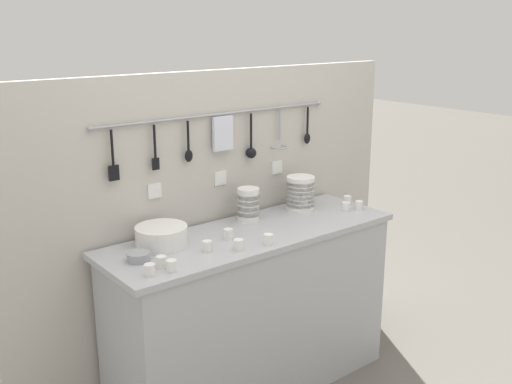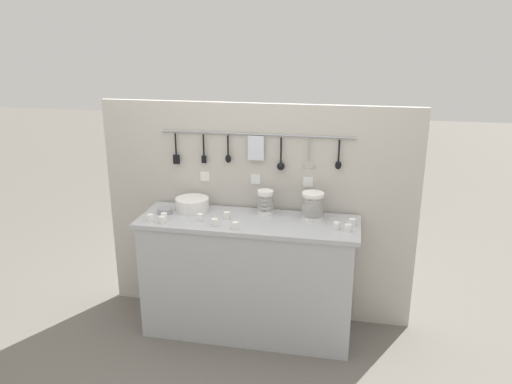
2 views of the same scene
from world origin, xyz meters
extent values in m
cube|color=#ADAFB5|center=(0.00, 0.00, 0.85)|extent=(1.53, 0.50, 0.03)
cube|color=#ADAFB5|center=(0.00, 0.00, 0.42)|extent=(1.46, 0.48, 0.84)
cube|color=#BCB7AD|center=(0.00, 0.29, 0.81)|extent=(2.33, 0.04, 1.63)
cylinder|color=#93969E|center=(0.00, 0.25, 1.41)|extent=(1.37, 0.01, 0.01)
sphere|color=#93969E|center=(-0.68, 0.25, 1.41)|extent=(0.02, 0.02, 0.02)
sphere|color=#93969E|center=(0.68, 0.25, 1.41)|extent=(0.02, 0.02, 0.02)
cylinder|color=black|center=(-0.59, 0.24, 1.32)|extent=(0.01, 0.01, 0.16)
cube|color=black|center=(-0.59, 0.24, 1.21)|extent=(0.05, 0.01, 0.07)
cylinder|color=#93969E|center=(-0.59, 0.25, 1.41)|extent=(0.00, 0.01, 0.02)
cylinder|color=black|center=(-0.38, 0.24, 1.32)|extent=(0.01, 0.01, 0.16)
cube|color=black|center=(-0.38, 0.24, 1.22)|extent=(0.04, 0.01, 0.06)
cylinder|color=#93969E|center=(-0.38, 0.25, 1.41)|extent=(0.01, 0.01, 0.02)
cylinder|color=black|center=(-0.20, 0.24, 1.33)|extent=(0.01, 0.01, 0.15)
ellipsoid|color=black|center=(-0.20, 0.24, 1.23)|extent=(0.04, 0.02, 0.06)
cylinder|color=#93969E|center=(-0.20, 0.25, 1.41)|extent=(0.01, 0.01, 0.02)
cube|color=silver|center=(0.01, 0.24, 1.32)|extent=(0.11, 0.02, 0.17)
cylinder|color=#93969E|center=(0.01, 0.25, 1.41)|extent=(0.01, 0.01, 0.02)
cylinder|color=black|center=(0.19, 0.24, 1.31)|extent=(0.01, 0.01, 0.19)
sphere|color=black|center=(0.19, 0.24, 1.19)|extent=(0.06, 0.06, 0.06)
cylinder|color=#93969E|center=(0.19, 0.25, 1.41)|extent=(0.01, 0.01, 0.02)
cylinder|color=#93969E|center=(0.38, 0.24, 1.32)|extent=(0.01, 0.01, 0.16)
torus|color=#93969E|center=(0.38, 0.24, 1.20)|extent=(0.10, 0.10, 0.01)
cylinder|color=#93969E|center=(0.38, 0.25, 1.41)|extent=(0.01, 0.01, 0.02)
cylinder|color=black|center=(0.59, 0.24, 1.33)|extent=(0.01, 0.01, 0.15)
ellipsoid|color=black|center=(0.59, 0.24, 1.22)|extent=(0.04, 0.02, 0.06)
cylinder|color=#93969E|center=(0.59, 0.25, 1.41)|extent=(0.00, 0.01, 0.02)
cube|color=white|center=(-0.38, 0.26, 1.08)|extent=(0.07, 0.01, 0.07)
cube|color=white|center=(0.00, 0.26, 1.08)|extent=(0.07, 0.01, 0.07)
cube|color=white|center=(0.38, 0.26, 1.08)|extent=(0.07, 0.01, 0.07)
cylinder|color=white|center=(0.43, 0.12, 0.89)|extent=(0.15, 0.15, 0.04)
cylinder|color=white|center=(0.43, 0.12, 0.91)|extent=(0.15, 0.15, 0.04)
cylinder|color=white|center=(0.43, 0.12, 0.94)|extent=(0.15, 0.15, 0.04)
cylinder|color=white|center=(0.43, 0.12, 0.96)|extent=(0.15, 0.15, 0.04)
cylinder|color=white|center=(0.43, 0.12, 0.98)|extent=(0.15, 0.15, 0.04)
cylinder|color=white|center=(0.43, 0.12, 1.01)|extent=(0.15, 0.15, 0.04)
cylinder|color=white|center=(0.43, 0.12, 1.03)|extent=(0.15, 0.15, 0.04)
cylinder|color=white|center=(0.09, 0.15, 0.89)|extent=(0.11, 0.11, 0.05)
cylinder|color=white|center=(0.09, 0.15, 0.92)|extent=(0.11, 0.11, 0.05)
cylinder|color=white|center=(0.09, 0.15, 0.95)|extent=(0.11, 0.11, 0.05)
cylinder|color=white|center=(0.09, 0.15, 0.98)|extent=(0.11, 0.11, 0.05)
cylinder|color=white|center=(0.09, 0.15, 1.01)|extent=(0.11, 0.11, 0.05)
cylinder|color=white|center=(-0.44, 0.11, 0.87)|extent=(0.24, 0.24, 0.01)
cylinder|color=white|center=(-0.44, 0.11, 0.88)|extent=(0.24, 0.24, 0.01)
cylinder|color=white|center=(-0.44, 0.11, 0.89)|extent=(0.24, 0.24, 0.01)
cylinder|color=white|center=(-0.44, 0.11, 0.90)|extent=(0.24, 0.24, 0.01)
cylinder|color=white|center=(-0.44, 0.11, 0.91)|extent=(0.24, 0.24, 0.01)
cylinder|color=white|center=(-0.44, 0.11, 0.92)|extent=(0.24, 0.24, 0.01)
cylinder|color=white|center=(-0.44, 0.11, 0.93)|extent=(0.24, 0.24, 0.01)
cylinder|color=white|center=(-0.44, 0.11, 0.94)|extent=(0.24, 0.24, 0.01)
cylinder|color=white|center=(-0.44, 0.11, 0.95)|extent=(0.24, 0.24, 0.01)
cylinder|color=#93969E|center=(-0.61, 0.01, 0.89)|extent=(0.10, 0.10, 0.04)
cylinder|color=white|center=(-0.05, -0.18, 0.89)|extent=(0.04, 0.04, 0.05)
cylinder|color=white|center=(0.68, -0.08, 0.89)|extent=(0.04, 0.04, 0.05)
cylinder|color=white|center=(-0.57, -0.11, 0.89)|extent=(0.04, 0.04, 0.05)
cylinder|color=white|center=(-0.32, -0.08, 0.89)|extent=(0.04, 0.04, 0.05)
cylinder|color=white|center=(-0.56, -0.17, 0.89)|extent=(0.04, 0.04, 0.05)
cylinder|color=white|center=(-0.20, -0.15, 0.89)|extent=(0.04, 0.04, 0.05)
cylinder|color=white|center=(0.70, 0.03, 0.89)|extent=(0.04, 0.04, 0.05)
cylinder|color=white|center=(-0.15, -0.01, 0.89)|extent=(0.04, 0.04, 0.05)
cylinder|color=white|center=(0.60, -0.05, 0.89)|extent=(0.04, 0.04, 0.05)
cylinder|color=white|center=(-0.65, -0.16, 0.89)|extent=(0.04, 0.04, 0.05)
camera|label=1|loc=(-1.70, -2.18, 1.85)|focal=42.00mm
camera|label=2|loc=(0.69, -3.14, 2.09)|focal=35.00mm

